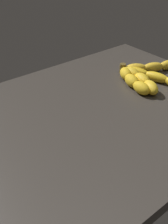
# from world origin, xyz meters

# --- Properties ---
(ground_plane) EXTENTS (0.89, 0.59, 0.03)m
(ground_plane) POSITION_xyz_m (0.00, 0.00, -0.02)
(ground_plane) COLOR #38332D
(banana_bunch) EXTENTS (0.25, 0.22, 0.03)m
(banana_bunch) POSITION_xyz_m (0.26, 0.03, 0.02)
(banana_bunch) COLOR yellow
(banana_bunch) RESTS_ON ground_plane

